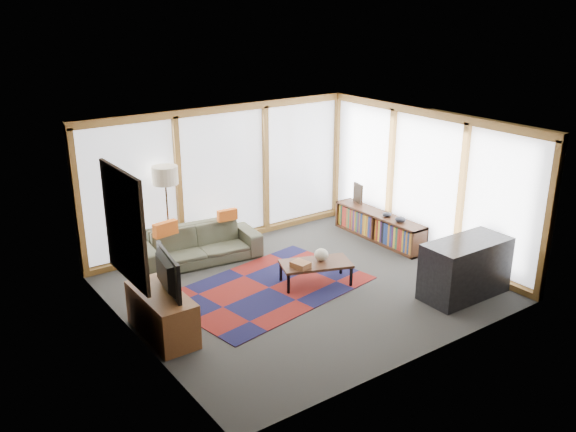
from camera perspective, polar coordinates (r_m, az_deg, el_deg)
ground at (r=9.84m, az=1.36°, el=-6.69°), size 5.50×5.50×0.00m
room_envelope at (r=9.98m, az=1.78°, el=3.19°), size 5.52×5.02×2.62m
rug at (r=9.81m, az=-1.79°, el=-6.73°), size 3.33×2.43×0.01m
sofa at (r=10.79m, az=-8.34°, el=-2.65°), size 2.21×1.09×0.62m
pillow_left at (r=10.39m, az=-11.40°, el=-1.18°), size 0.45×0.20×0.24m
pillow_right at (r=10.95m, az=-5.70°, el=0.10°), size 0.37×0.14×0.20m
floor_lamp at (r=10.60m, az=-11.19°, el=0.02°), size 0.44×0.44×1.75m
coffee_table at (r=9.89m, az=2.60°, el=-5.37°), size 1.24×0.92×0.37m
book_stack at (r=9.61m, az=1.18°, el=-4.58°), size 0.28×0.32×0.09m
vase at (r=9.86m, az=3.14°, el=-3.62°), size 0.26×0.26×0.20m
bookshelf at (r=11.76m, az=8.50°, el=-0.99°), size 0.39×2.13×0.53m
bowl_a at (r=11.27m, az=10.47°, el=-0.31°), size 0.25×0.25×0.10m
bowl_b at (r=11.51m, az=9.25°, el=0.15°), size 0.20×0.20×0.09m
shelf_picture at (r=12.19m, az=6.57°, el=2.13°), size 0.09×0.30×0.39m
tv_console at (r=8.56m, az=-11.70°, el=-8.97°), size 0.53×1.27×0.64m
television at (r=8.32m, az=-11.75°, el=-5.27°), size 0.28×0.98×0.56m
bar_counter at (r=9.80m, az=16.25°, el=-4.72°), size 1.43×0.69×0.90m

